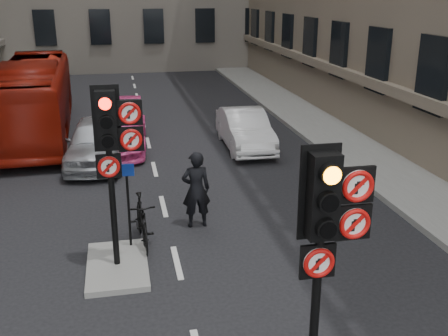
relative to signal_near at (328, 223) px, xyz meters
name	(u,v)px	position (x,y,z in m)	size (l,w,h in m)	color
pavement_right	(356,145)	(5.71, 11.01, -2.50)	(3.00, 50.00, 0.16)	gray
centre_island	(117,266)	(-2.69, 4.01, -2.52)	(1.20, 2.00, 0.12)	gray
signal_near	(328,223)	(0.00, 0.00, 0.00)	(0.91, 0.40, 3.58)	black
signal_far	(113,139)	(-2.60, 4.00, 0.12)	(0.91, 0.40, 3.58)	black
car_silver	(96,141)	(-3.23, 11.01, -1.85)	(1.73, 4.30, 1.46)	#ACB0B4
car_white	(245,129)	(1.83, 11.71, -1.91)	(1.42, 4.07, 1.34)	silver
car_pink	(117,128)	(-2.56, 12.65, -1.87)	(1.99, 4.90, 1.42)	#E1428A
bus_red	(34,98)	(-5.58, 15.09, -1.18)	(2.36, 10.08, 2.81)	maroon
motorcycle	(142,221)	(-2.12, 5.01, -2.04)	(0.51, 1.81, 1.09)	black
motorcyclist	(196,190)	(-0.82, 5.68, -1.66)	(0.67, 0.44, 1.84)	black
info_sign	(128,194)	(-2.39, 4.74, -1.27)	(0.32, 0.10, 1.85)	black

